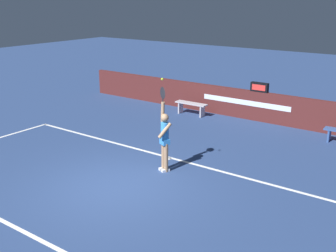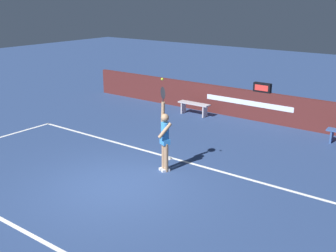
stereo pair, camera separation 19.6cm
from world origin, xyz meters
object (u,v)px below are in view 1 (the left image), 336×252
Objects in this scene: tennis_player at (165,137)px; tennis_ball at (162,79)px; speed_display at (260,87)px; courtside_bench_near at (191,106)px.

tennis_player is 1.71m from tennis_ball.
speed_display is 0.50× the size of courtside_bench_near.
tennis_ball is at bearing -89.58° from speed_display.
tennis_ball is (0.05, -6.45, 1.33)m from speed_display.
speed_display is 6.22m from tennis_player.
tennis_player is at bearing -90.53° from speed_display.
tennis_ball is 0.05× the size of courtside_bench_near.
tennis_ball is at bearing -64.59° from courtside_bench_near.
courtside_bench_near is (-2.62, -0.84, -0.98)m from speed_display.
tennis_player is 1.72× the size of courtside_bench_near.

